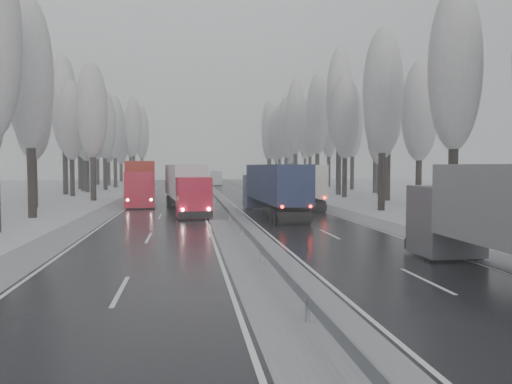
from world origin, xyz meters
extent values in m
plane|color=silver|center=(0.00, 0.00, 0.00)|extent=(260.00, 260.00, 0.00)
cube|color=black|center=(5.25, 30.00, 0.01)|extent=(7.50, 200.00, 0.03)
cube|color=black|center=(-5.25, 30.00, 0.01)|extent=(7.50, 200.00, 0.03)
cube|color=#95989C|center=(0.00, 30.00, 0.02)|extent=(3.00, 200.00, 0.04)
cube|color=#95989C|center=(10.20, 30.00, 0.02)|extent=(2.40, 200.00, 0.04)
cube|color=#95989C|center=(-10.20, 30.00, 0.02)|extent=(2.40, 200.00, 0.04)
cube|color=slate|center=(0.00, 30.00, 0.60)|extent=(0.06, 200.00, 0.32)
cube|color=slate|center=(0.00, -4.00, 0.30)|extent=(0.12, 0.12, 0.60)
cube|color=slate|center=(0.00, 28.00, 0.30)|extent=(0.12, 0.12, 0.60)
cube|color=slate|center=(0.00, 60.00, 0.30)|extent=(0.12, 0.12, 0.60)
cylinder|color=black|center=(15.04, 15.67, 2.80)|extent=(0.68, 0.68, 5.60)
ellipsoid|color=gray|center=(15.04, 15.67, 10.80)|extent=(3.60, 3.60, 11.45)
cylinder|color=black|center=(14.51, 27.03, 2.81)|extent=(0.68, 0.68, 5.62)
ellipsoid|color=gray|center=(14.51, 27.03, 10.84)|extent=(3.60, 3.60, 11.48)
cylinder|color=black|center=(20.02, 31.03, 2.47)|extent=(0.64, 0.64, 4.94)
ellipsoid|color=gray|center=(20.02, 31.03, 9.53)|extent=(3.60, 3.60, 10.09)
cylinder|color=black|center=(17.90, 35.17, 2.66)|extent=(0.66, 0.66, 5.32)
ellipsoid|color=gray|center=(17.90, 35.17, 10.27)|extent=(3.60, 3.60, 10.88)
cylinder|color=black|center=(20.12, 39.17, 3.16)|extent=(0.72, 0.72, 6.31)
ellipsoid|color=gray|center=(20.12, 39.17, 12.17)|extent=(3.60, 3.60, 12.90)
cylinder|color=black|center=(17.02, 45.60, 2.69)|extent=(0.67, 0.67, 5.38)
ellipsoid|color=gray|center=(17.02, 45.60, 10.37)|extent=(3.60, 3.60, 10.98)
cylinder|color=black|center=(23.31, 49.60, 2.30)|extent=(0.62, 0.62, 4.59)
ellipsoid|color=gray|center=(23.31, 49.60, 8.86)|extent=(3.60, 3.60, 9.39)
cylinder|color=black|center=(17.90, 51.02, 3.47)|extent=(0.76, 0.76, 6.95)
ellipsoid|color=gray|center=(17.90, 51.02, 13.40)|extent=(3.60, 3.60, 14.19)
cylinder|color=black|center=(24.81, 55.02, 3.30)|extent=(0.74, 0.74, 6.59)
ellipsoid|color=gray|center=(24.81, 55.02, 12.71)|extent=(3.60, 3.60, 13.46)
cylinder|color=black|center=(17.56, 61.27, 3.18)|extent=(0.72, 0.72, 6.37)
ellipsoid|color=gray|center=(17.56, 61.27, 12.28)|extent=(3.60, 3.60, 13.01)
cylinder|color=black|center=(24.72, 65.27, 2.99)|extent=(0.70, 0.70, 5.97)
ellipsoid|color=gray|center=(24.72, 65.27, 11.52)|extent=(3.60, 3.60, 12.20)
cylinder|color=black|center=(16.34, 71.95, 3.33)|extent=(0.74, 0.74, 6.65)
ellipsoid|color=gray|center=(16.34, 71.95, 12.83)|extent=(3.60, 3.60, 13.59)
cylinder|color=black|center=(23.71, 75.95, 3.07)|extent=(0.71, 0.71, 6.14)
ellipsoid|color=gray|center=(23.71, 75.95, 11.84)|extent=(3.60, 3.60, 12.54)
cylinder|color=black|center=(16.56, 81.70, 3.03)|extent=(0.71, 0.71, 6.05)
ellipsoid|color=gray|center=(16.56, 81.70, 11.68)|extent=(3.60, 3.60, 12.37)
cylinder|color=black|center=(22.48, 85.70, 3.15)|extent=(0.72, 0.72, 6.30)
ellipsoid|color=gray|center=(22.48, 85.70, 12.15)|extent=(3.60, 3.60, 12.87)
cylinder|color=black|center=(16.63, 89.21, 2.94)|extent=(0.70, 0.70, 5.88)
ellipsoid|color=gray|center=(16.63, 89.21, 11.33)|extent=(3.60, 3.60, 12.00)
cylinder|color=black|center=(19.77, 93.21, 2.43)|extent=(0.64, 0.64, 4.86)
ellipsoid|color=gray|center=(19.77, 93.21, 9.37)|extent=(3.60, 3.60, 9.92)
cylinder|color=black|center=(15.73, 96.32, 2.99)|extent=(0.70, 0.70, 5.98)
ellipsoid|color=gray|center=(15.73, 96.32, 11.53)|extent=(3.60, 3.60, 12.21)
cylinder|color=black|center=(24.94, 100.32, 3.09)|extent=(0.71, 0.71, 6.19)
ellipsoid|color=gray|center=(24.94, 100.32, 11.93)|extent=(3.60, 3.60, 12.64)
cylinder|color=black|center=(17.04, 106.16, 3.43)|extent=(0.75, 0.75, 6.86)
ellipsoid|color=gray|center=(17.04, 106.16, 13.22)|extent=(3.60, 3.60, 14.01)
cylinder|color=black|center=(24.02, 110.16, 2.77)|extent=(0.68, 0.68, 5.55)
ellipsoid|color=gray|center=(24.02, 110.16, 10.70)|extent=(3.60, 3.60, 11.33)
cylinder|color=black|center=(18.73, 116.73, 3.05)|extent=(0.71, 0.71, 6.09)
ellipsoid|color=gray|center=(18.73, 116.73, 11.75)|extent=(3.60, 3.60, 12.45)
cylinder|color=black|center=(21.55, 120.73, 2.74)|extent=(0.67, 0.67, 5.49)
ellipsoid|color=gray|center=(21.55, 120.73, 10.58)|extent=(3.60, 3.60, 11.21)
cylinder|color=black|center=(-15.13, 24.57, 2.92)|extent=(0.69, 0.69, 5.83)
ellipsoid|color=gray|center=(-15.13, 24.57, 11.25)|extent=(3.60, 3.60, 11.92)
cylinder|color=black|center=(-17.75, 34.20, 2.52)|extent=(0.65, 0.65, 5.03)
ellipsoid|color=gray|center=(-17.75, 34.20, 9.70)|extent=(3.60, 3.60, 10.28)
cylinder|color=black|center=(-13.94, 43.73, 2.72)|extent=(0.67, 0.67, 5.44)
ellipsoid|color=gray|center=(-13.94, 43.73, 10.49)|extent=(3.60, 3.60, 11.11)
cylinder|color=black|center=(-21.85, 47.73, 2.86)|extent=(0.69, 0.69, 5.72)
ellipsoid|color=gray|center=(-21.85, 47.73, 11.04)|extent=(3.60, 3.60, 11.69)
cylinder|color=black|center=(-18.26, 52.71, 2.61)|extent=(0.66, 0.66, 5.23)
ellipsoid|color=gray|center=(-18.26, 52.71, 10.08)|extent=(3.60, 3.60, 10.68)
cylinder|color=black|center=(-20.05, 56.71, 3.30)|extent=(0.74, 0.74, 6.60)
ellipsoid|color=gray|center=(-20.05, 56.71, 12.74)|extent=(3.60, 3.60, 13.49)
cylinder|color=black|center=(-18.16, 62.35, 2.58)|extent=(0.65, 0.65, 5.16)
ellipsoid|color=gray|center=(-18.16, 62.35, 9.95)|extent=(3.60, 3.60, 10.54)
cylinder|color=black|center=(-19.54, 66.35, 2.90)|extent=(0.69, 0.69, 5.79)
ellipsoid|color=gray|center=(-19.54, 66.35, 11.18)|extent=(3.60, 3.60, 11.84)
cylinder|color=black|center=(-16.58, 69.11, 2.82)|extent=(0.68, 0.68, 5.64)
ellipsoid|color=gray|center=(-16.58, 69.11, 10.89)|extent=(3.60, 3.60, 11.53)
cylinder|color=black|center=(-21.42, 73.11, 3.28)|extent=(0.73, 0.73, 6.56)
ellipsoid|color=gray|center=(-21.42, 73.11, 12.65)|extent=(3.60, 3.60, 13.40)
cylinder|color=black|center=(-16.33, 79.19, 2.90)|extent=(0.69, 0.69, 5.79)
ellipsoid|color=gray|center=(-16.33, 79.19, 11.17)|extent=(3.60, 3.60, 11.84)
cylinder|color=black|center=(-21.09, 83.19, 3.32)|extent=(0.74, 0.74, 6.65)
ellipsoid|color=gray|center=(-21.09, 83.19, 12.82)|extent=(3.60, 3.60, 13.58)
cylinder|color=black|center=(-18.93, 88.54, 2.56)|extent=(0.65, 0.65, 5.12)
ellipsoid|color=gray|center=(-18.93, 88.54, 9.88)|extent=(3.60, 3.60, 10.46)
cylinder|color=black|center=(-21.82, 92.54, 2.92)|extent=(0.69, 0.69, 5.84)
ellipsoid|color=gray|center=(-21.82, 92.54, 11.26)|extent=(3.60, 3.60, 11.92)
cylinder|color=black|center=(-15.07, 99.33, 3.34)|extent=(0.74, 0.74, 6.67)
ellipsoid|color=gray|center=(-15.07, 99.33, 12.87)|extent=(3.60, 3.60, 13.63)
cylinder|color=black|center=(-24.20, 103.33, 3.15)|extent=(0.72, 0.72, 6.31)
ellipsoid|color=gray|center=(-24.20, 103.33, 12.16)|extent=(3.60, 3.60, 12.88)
cylinder|color=black|center=(-14.05, 108.72, 3.14)|extent=(0.72, 0.72, 6.29)
ellipsoid|color=gray|center=(-14.05, 108.72, 12.12)|extent=(3.60, 3.60, 12.84)
cylinder|color=black|center=(-19.66, 112.72, 2.43)|extent=(0.64, 0.64, 4.86)
ellipsoid|color=gray|center=(-19.66, 112.72, 9.36)|extent=(3.60, 3.60, 9.92)
cylinder|color=black|center=(-17.56, 115.31, 3.31)|extent=(0.74, 0.74, 6.63)
ellipsoid|color=gray|center=(-17.56, 115.31, 12.78)|extent=(3.60, 3.60, 13.54)
cylinder|color=black|center=(-20.33, 119.31, 2.89)|extent=(0.69, 0.69, 5.79)
ellipsoid|color=gray|center=(-20.33, 119.31, 11.16)|extent=(3.60, 3.60, 11.82)
cube|color=#504F55|center=(8.25, 4.24, 1.67)|extent=(2.54, 2.64, 3.03)
cube|color=black|center=(8.26, 5.50, 2.37)|extent=(2.32, 0.12, 1.01)
cube|color=black|center=(8.27, 5.61, 0.45)|extent=(2.52, 0.17, 0.50)
cylinder|color=black|center=(7.19, 3.44, 0.52)|extent=(0.36, 1.05, 1.05)
cylinder|color=black|center=(9.31, 3.43, 0.52)|extent=(0.36, 1.05, 1.05)
sphere|color=white|center=(7.31, 5.64, 0.86)|extent=(0.22, 0.22, 0.22)
sphere|color=white|center=(9.22, 5.63, 0.86)|extent=(0.22, 0.22, 0.22)
cube|color=#1F264D|center=(3.54, 30.25, 1.68)|extent=(2.63, 2.73, 3.05)
cube|color=black|center=(3.50, 31.51, 2.39)|extent=(2.34, 0.19, 1.02)
cube|color=black|center=(3.50, 31.62, 0.46)|extent=(2.54, 0.24, 0.51)
cube|color=#16203D|center=(3.83, 22.33, 2.74)|extent=(3.06, 13.29, 2.84)
cube|color=black|center=(4.07, 15.68, 0.56)|extent=(2.34, 0.21, 0.46)
cube|color=black|center=(3.96, 18.67, 0.76)|extent=(2.43, 5.66, 0.46)
cube|color=black|center=(4.05, 16.24, 0.36)|extent=(2.34, 0.14, 0.61)
cylinder|color=black|center=(2.51, 29.40, 0.53)|extent=(0.39, 1.07, 1.06)
cylinder|color=black|center=(4.64, 29.47, 0.53)|extent=(0.39, 1.07, 1.06)
cylinder|color=black|center=(2.91, 18.23, 0.53)|extent=(0.39, 1.07, 1.06)
cylinder|color=black|center=(5.04, 18.30, 0.53)|extent=(0.39, 1.07, 1.06)
cylinder|color=black|center=(2.96, 16.91, 0.53)|extent=(0.39, 1.07, 1.06)
cylinder|color=black|center=(5.09, 16.98, 0.53)|extent=(0.39, 1.07, 1.06)
sphere|color=#FF0C05|center=(3.11, 15.57, 1.37)|extent=(0.20, 0.20, 0.20)
sphere|color=#FF0C05|center=(5.04, 15.64, 1.37)|extent=(0.20, 0.20, 0.20)
sphere|color=white|center=(2.53, 31.61, 0.86)|extent=(0.22, 0.22, 0.22)
sphere|color=white|center=(4.46, 31.68, 0.86)|extent=(0.22, 0.22, 0.22)
cube|color=#A3A090|center=(8.88, 38.69, 1.67)|extent=(2.78, 2.87, 3.03)
cube|color=black|center=(9.01, 39.94, 2.37)|extent=(2.32, 0.34, 1.01)
cube|color=black|center=(9.02, 40.04, 0.45)|extent=(2.53, 0.41, 0.51)
cube|color=beige|center=(8.08, 30.85, 2.73)|extent=(3.90, 13.32, 2.83)
cube|color=black|center=(7.40, 24.27, 0.56)|extent=(2.32, 0.36, 0.45)
cube|color=black|center=(7.71, 27.23, 0.76)|extent=(2.78, 5.75, 0.45)
cube|color=black|center=(7.46, 24.82, 0.35)|extent=(2.32, 0.30, 0.61)
cylinder|color=black|center=(7.74, 37.99, 0.53)|extent=(0.46, 1.08, 1.05)
cylinder|color=black|center=(9.85, 37.78, 0.53)|extent=(0.46, 1.08, 1.05)
cylinder|color=black|center=(6.61, 26.94, 0.53)|extent=(0.46, 1.08, 1.05)
cylinder|color=black|center=(8.72, 26.72, 0.53)|extent=(0.46, 1.08, 1.05)
cylinder|color=black|center=(6.48, 25.63, 0.53)|extent=(0.46, 1.08, 1.05)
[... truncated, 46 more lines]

